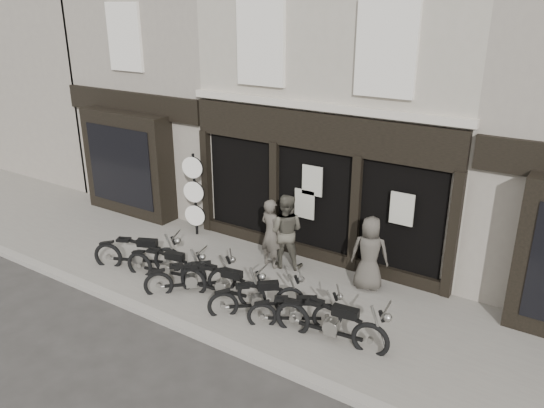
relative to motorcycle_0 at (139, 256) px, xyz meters
The scene contains 17 objects.
ground_plane 3.35m from the motorcycle_0, ahead, with size 90.00×90.00×0.00m, color #2D2B28.
pavement 3.45m from the motorcycle_0, 14.25° to the left, with size 30.00×4.20×0.12m, color slate.
kerb 3.59m from the motorcycle_0, 21.43° to the right, with size 30.00×0.25×0.13m, color gray.
central_building 7.69m from the motorcycle_0, 60.57° to the left, with size 7.30×6.22×8.34m.
neighbour_left 7.50m from the motorcycle_0, 117.38° to the left, with size 5.60×6.73×8.34m.
filler_left 13.18m from the motorcycle_0, 151.99° to the left, with size 11.00×6.00×8.20m, color gray.
motorcycle_0 is the anchor object (origin of this frame).
motorcycle_1 0.99m from the motorcycle_0, ahead, with size 2.13×0.79×1.03m.
motorcycle_2 1.87m from the motorcycle_0, ahead, with size 1.71×1.59×1.01m.
motorcycle_3 2.65m from the motorcycle_0, ahead, with size 2.18×0.64×1.05m.
motorcycle_4 3.62m from the motorcycle_0, ahead, with size 1.70×1.56×0.99m.
motorcycle_5 4.55m from the motorcycle_0, ahead, with size 1.74×1.25×0.93m.
motorcycle_6 5.42m from the motorcycle_0, ahead, with size 2.36×0.64×1.13m.
man_left 3.33m from the motorcycle_0, 35.54° to the left, with size 0.64×0.42×1.76m, color #49443C.
man_centre 3.69m from the motorcycle_0, 34.93° to the left, with size 0.92×0.72×1.89m, color #4A463B.
man_right 5.63m from the motorcycle_0, 22.95° to the left, with size 0.86×0.56×1.76m, color #433F38.
advert_sign_post 2.47m from the motorcycle_0, 94.13° to the left, with size 0.60×0.39×2.49m.
Camera 1 is at (5.92, -8.01, 6.29)m, focal length 35.00 mm.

